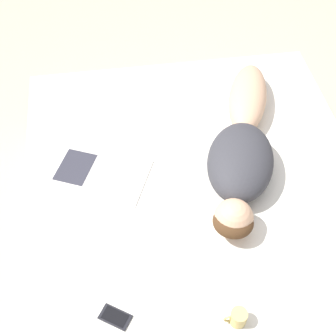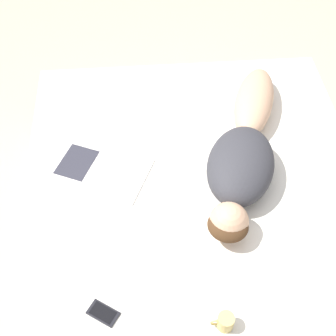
{
  "view_description": "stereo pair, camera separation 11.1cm",
  "coord_description": "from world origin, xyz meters",
  "px_view_note": "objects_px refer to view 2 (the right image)",
  "views": [
    {
      "loc": [
        0.39,
        1.6,
        2.56
      ],
      "look_at": [
        0.15,
        -0.02,
        0.57
      ],
      "focal_mm": 50.0,
      "sensor_mm": 36.0,
      "label": 1
    },
    {
      "loc": [
        0.28,
        1.61,
        2.56
      ],
      "look_at": [
        0.15,
        -0.02,
        0.57
      ],
      "focal_mm": 50.0,
      "sensor_mm": 36.0,
      "label": 2
    }
  ],
  "objects_px": {
    "open_magazine": "(98,169)",
    "coffee_mug": "(225,322)",
    "cell_phone": "(103,313)",
    "person": "(243,152)"
  },
  "relations": [
    {
      "from": "open_magazine",
      "to": "cell_phone",
      "type": "xyz_separation_m",
      "value": [
        -0.04,
        0.85,
        0.0
      ]
    },
    {
      "from": "open_magazine",
      "to": "coffee_mug",
      "type": "xyz_separation_m",
      "value": [
        -0.57,
        0.94,
        0.04
      ]
    },
    {
      "from": "open_magazine",
      "to": "cell_phone",
      "type": "height_order",
      "value": "same"
    },
    {
      "from": "coffee_mug",
      "to": "cell_phone",
      "type": "distance_m",
      "value": 0.54
    },
    {
      "from": "coffee_mug",
      "to": "person",
      "type": "bearing_deg",
      "value": -104.8
    },
    {
      "from": "cell_phone",
      "to": "open_magazine",
      "type": "bearing_deg",
      "value": -143.89
    },
    {
      "from": "open_magazine",
      "to": "coffee_mug",
      "type": "bearing_deg",
      "value": 145.5
    },
    {
      "from": "open_magazine",
      "to": "coffee_mug",
      "type": "distance_m",
      "value": 1.1
    },
    {
      "from": "person",
      "to": "cell_phone",
      "type": "height_order",
      "value": "person"
    },
    {
      "from": "coffee_mug",
      "to": "cell_phone",
      "type": "height_order",
      "value": "coffee_mug"
    }
  ]
}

